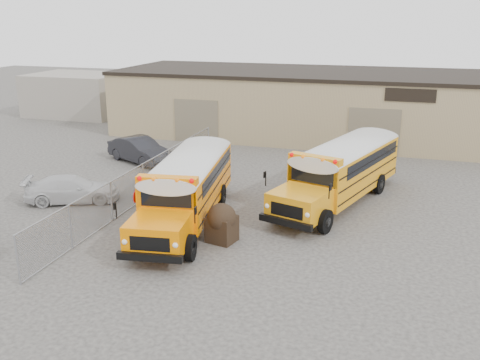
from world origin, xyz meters
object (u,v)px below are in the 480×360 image
(tarp_bundle, at_px, (222,222))
(car_dark, at_px, (140,150))
(car_white, at_px, (72,189))
(school_bus_left, at_px, (214,150))
(school_bus_right, at_px, (386,143))

(tarp_bundle, distance_m, car_dark, 13.03)
(car_dark, bearing_deg, car_white, -152.04)
(car_white, height_order, car_dark, car_dark)
(school_bus_left, relative_size, tarp_bundle, 6.30)
(car_white, bearing_deg, school_bus_left, -69.18)
(school_bus_left, relative_size, car_dark, 2.17)
(car_white, xyz_separation_m, car_dark, (-0.26, 7.43, 0.12))
(tarp_bundle, bearing_deg, car_dark, 131.48)
(school_bus_right, height_order, car_dark, school_bus_right)
(school_bus_left, bearing_deg, school_bus_right, 26.47)
(school_bus_left, distance_m, tarp_bundle, 8.31)
(school_bus_right, xyz_separation_m, tarp_bundle, (-5.65, -12.02, -0.87))
(school_bus_right, bearing_deg, car_dark, -171.01)
(car_dark, bearing_deg, tarp_bundle, -112.53)
(school_bus_left, relative_size, school_bus_right, 0.98)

